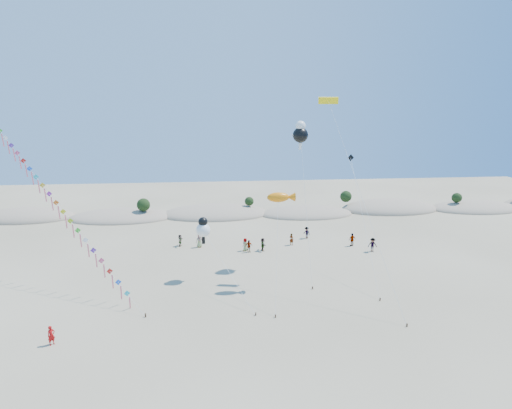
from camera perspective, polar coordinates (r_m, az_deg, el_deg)
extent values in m
plane|color=#817559|center=(33.53, -4.44, -20.51)|extent=(160.00, 160.00, 0.00)
ellipsoid|color=gray|center=(82.53, -28.26, -1.64)|extent=(16.00, 8.80, 3.60)
ellipsoid|color=#183714|center=(82.32, -28.33, -0.97)|extent=(12.80, 5.76, 0.64)
ellipsoid|color=gray|center=(76.51, -17.50, -1.73)|extent=(17.60, 9.68, 3.00)
ellipsoid|color=#183714|center=(76.32, -17.54, -1.13)|extent=(14.08, 6.34, 0.70)
ellipsoid|color=gray|center=(75.61, -5.44, -1.35)|extent=(19.00, 10.45, 3.40)
ellipsoid|color=#183714|center=(75.38, -5.45, -0.66)|extent=(15.20, 6.84, 0.76)
ellipsoid|color=gray|center=(76.06, 6.72, -1.30)|extent=(16.40, 9.02, 2.80)
ellipsoid|color=#183714|center=(75.87, 6.74, -0.73)|extent=(13.12, 5.90, 0.66)
ellipsoid|color=gray|center=(82.65, 17.34, -0.66)|extent=(18.00, 9.90, 3.80)
ellipsoid|color=#183714|center=(82.42, 17.38, 0.04)|extent=(14.40, 6.48, 0.72)
ellipsoid|color=gray|center=(89.17, 27.13, -0.55)|extent=(16.80, 9.24, 3.00)
ellipsoid|color=#183714|center=(89.00, 27.18, -0.03)|extent=(13.44, 6.05, 0.67)
sphere|color=black|center=(74.08, -14.78, -0.04)|extent=(2.20, 2.20, 2.20)
sphere|color=black|center=(75.47, -0.91, 0.43)|extent=(1.60, 1.60, 1.60)
sphere|color=black|center=(80.34, 11.89, 1.06)|extent=(2.10, 2.10, 2.10)
sphere|color=black|center=(86.26, 25.20, 0.82)|extent=(1.80, 1.80, 1.80)
cube|color=#3F2D1E|center=(40.87, -14.52, -14.11)|extent=(0.12, 0.12, 0.35)
cylinder|color=silver|center=(51.92, -26.94, 2.81)|extent=(24.82, 23.60, 21.28)
cube|color=#1BBBCC|center=(42.16, -16.81, -11.28)|extent=(1.13, 0.44, 1.19)
cube|color=#EF647D|center=(42.62, -16.46, -12.61)|extent=(0.19, 0.45, 1.55)
cube|color=blue|center=(42.82, -17.89, -9.82)|extent=(1.13, 0.44, 1.19)
cube|color=#EF647D|center=(43.25, -17.54, -11.15)|extent=(0.19, 0.45, 1.55)
cube|color=red|center=(43.53, -18.92, -8.41)|extent=(1.13, 0.44, 1.19)
cube|color=#EF647D|center=(43.93, -18.57, -9.73)|extent=(0.19, 0.45, 1.55)
cube|color=#E54874|center=(44.28, -19.92, -7.04)|extent=(1.13, 0.44, 1.19)
cube|color=#EF647D|center=(44.65, -19.57, -8.36)|extent=(0.19, 0.45, 1.55)
cube|color=#5E28A1|center=(45.06, -20.87, -5.72)|extent=(1.13, 0.44, 1.19)
cube|color=#EF647D|center=(45.40, -20.52, -7.02)|extent=(0.19, 0.45, 1.55)
cube|color=white|center=(45.88, -21.79, -4.44)|extent=(1.13, 0.44, 1.19)
cube|color=#EF647D|center=(46.19, -21.44, -5.73)|extent=(0.19, 0.45, 1.55)
cube|color=green|center=(46.73, -22.67, -3.21)|extent=(1.13, 0.44, 1.19)
cube|color=#EF647D|center=(47.02, -22.32, -4.48)|extent=(0.19, 0.45, 1.55)
cube|color=#97C417|center=(47.61, -23.51, -2.02)|extent=(1.13, 0.44, 1.19)
cube|color=#EF647D|center=(47.87, -23.17, -3.27)|extent=(0.19, 0.45, 1.55)
cube|color=yellow|center=(48.52, -24.33, -0.87)|extent=(1.13, 0.44, 1.19)
cube|color=#EF647D|center=(48.76, -23.99, -2.11)|extent=(0.19, 0.45, 1.55)
cube|color=#DD5912|center=(49.46, -25.11, 0.23)|extent=(1.13, 0.44, 1.19)
cube|color=#EF647D|center=(49.68, -24.78, -0.99)|extent=(0.19, 0.45, 1.55)
cube|color=purple|center=(50.43, -25.87, 1.29)|extent=(1.13, 0.44, 1.19)
cube|color=#EF647D|center=(50.62, -25.54, 0.09)|extent=(0.19, 0.45, 1.55)
cube|color=gold|center=(51.42, -26.59, 2.32)|extent=(1.13, 0.44, 1.19)
cube|color=#EF647D|center=(51.59, -26.26, 1.13)|extent=(0.19, 0.45, 1.55)
cube|color=#1BBBCC|center=(52.44, -27.29, 3.30)|extent=(1.13, 0.44, 1.19)
cube|color=#EF647D|center=(52.58, -26.97, 2.13)|extent=(0.19, 0.45, 1.55)
cube|color=blue|center=(53.47, -27.96, 4.24)|extent=(1.13, 0.44, 1.19)
cube|color=#EF647D|center=(53.60, -27.64, 3.10)|extent=(0.19, 0.45, 1.55)
cube|color=red|center=(54.53, -28.61, 5.15)|extent=(1.13, 0.44, 1.19)
cube|color=#EF647D|center=(54.64, -28.30, 4.03)|extent=(0.19, 0.45, 1.55)
cube|color=#E54874|center=(55.61, -29.24, 6.02)|extent=(1.13, 0.44, 1.19)
cube|color=#EF647D|center=(55.70, -28.92, 4.92)|extent=(0.19, 0.45, 1.55)
cube|color=#5E28A1|center=(56.71, -29.84, 6.86)|extent=(1.13, 0.44, 1.19)
cube|color=#EF647D|center=(56.78, -29.53, 5.77)|extent=(0.19, 0.45, 1.55)
cube|color=white|center=(57.83, -30.42, 7.66)|extent=(1.13, 0.44, 1.19)
cube|color=#EF647D|center=(57.87, -30.12, 6.60)|extent=(0.19, 0.45, 1.55)
cube|color=green|center=(58.96, -30.99, 8.43)|extent=(1.13, 0.44, 1.19)
cube|color=#EF647D|center=(58.99, -30.68, 7.39)|extent=(0.19, 0.45, 1.55)
cube|color=#3F2D1E|center=(39.60, 2.61, -14.64)|extent=(0.10, 0.10, 0.30)
cylinder|color=silver|center=(41.25, 2.80, -6.56)|extent=(1.32, 7.44, 9.48)
ellipsoid|color=orange|center=(43.61, 2.97, 0.97)|extent=(2.30, 1.01, 1.01)
cone|color=orange|center=(43.83, 4.64, 1.00)|extent=(0.92, 0.92, 0.92)
cube|color=#3F2D1E|center=(39.92, -0.04, -14.39)|extent=(0.10, 0.10, 0.30)
cylinder|color=silver|center=(42.97, -3.87, -8.58)|extent=(4.76, 9.37, 5.53)
sphere|color=white|center=(46.51, -7.06, -3.39)|extent=(1.52, 1.52, 1.52)
sphere|color=black|center=(46.26, -7.09, -2.31)|extent=(1.01, 1.01, 1.01)
cube|color=black|center=(46.84, -7.02, -4.75)|extent=(0.35, 0.18, 0.80)
cube|color=#3F2D1E|center=(45.50, 7.55, -10.96)|extent=(0.10, 0.10, 0.30)
cylinder|color=silver|center=(47.13, 6.70, -0.47)|extent=(0.18, 8.64, 15.31)
sphere|color=black|center=(50.22, 5.94, 9.19)|extent=(1.77, 1.77, 1.77)
sphere|color=white|center=(50.16, 5.97, 10.40)|extent=(1.15, 1.15, 1.15)
cube|color=white|center=(50.31, 5.91, 7.73)|extent=(0.35, 0.18, 0.80)
cube|color=white|center=(50.08, 5.15, 9.20)|extent=(0.60, 0.15, 0.25)
cube|color=white|center=(50.37, 6.73, 9.18)|extent=(0.60, 0.15, 0.25)
cube|color=#3F2D1E|center=(40.27, 19.48, -14.92)|extent=(0.10, 0.10, 0.30)
cylinder|color=silver|center=(42.46, 14.12, 0.41)|extent=(3.84, 13.97, 19.15)
cube|color=yellow|center=(47.59, 9.62, 13.51)|extent=(2.16, 0.88, 0.76)
cube|color=black|center=(47.61, 9.61, 13.51)|extent=(2.08, 0.54, 0.19)
cube|color=#3F2D1E|center=(44.33, 16.21, -12.04)|extent=(0.10, 0.10, 0.30)
cylinder|color=silver|center=(48.51, 14.17, -2.16)|extent=(0.98, 13.74, 12.42)
cube|color=black|center=(53.91, 12.52, 6.11)|extent=(0.86, 0.26, 0.88)
imported|color=#A80D0E|center=(38.87, -25.63, -15.47)|extent=(0.68, 0.68, 1.60)
imported|color=slate|center=(56.32, -1.44, -5.36)|extent=(0.97, 0.96, 1.70)
imported|color=slate|center=(55.79, -0.97, -5.57)|extent=(1.02, 0.58, 1.64)
imported|color=slate|center=(61.97, 6.77, -3.75)|extent=(1.17, 1.24, 1.69)
imported|color=slate|center=(56.35, 0.91, -5.34)|extent=(0.68, 1.64, 1.71)
imported|color=slate|center=(58.81, 4.75, -4.64)|extent=(0.71, 0.69, 1.64)
imported|color=slate|center=(58.20, -7.56, -4.80)|extent=(0.96, 0.69, 1.82)
imported|color=slate|center=(59.65, 12.70, -4.59)|extent=(1.12, 0.69, 1.78)
imported|color=slate|center=(58.01, 15.27, -5.21)|extent=(1.29, 0.87, 1.84)
imported|color=slate|center=(59.08, -10.08, -4.74)|extent=(0.66, 1.52, 1.59)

